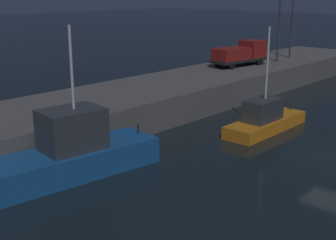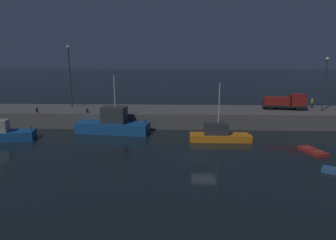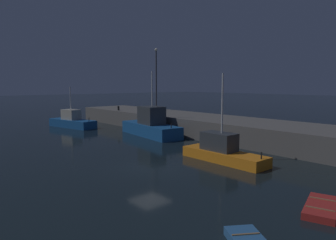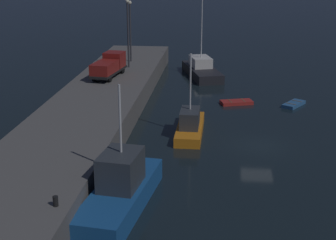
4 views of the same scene
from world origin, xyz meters
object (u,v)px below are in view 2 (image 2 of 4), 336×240
utility_truck (285,101)px  bollard_west (37,110)px  lamp_post_east (325,80)px  dockworker (312,102)px  fishing_boat_white (113,124)px  bollard_central (87,111)px  lamp_post_west (70,72)px  fishing_boat_orange (219,134)px  dinghy_orange_near (313,151)px

utility_truck → bollard_west: utility_truck is taller
lamp_post_east → dockworker: 4.29m
fishing_boat_white → utility_truck: fishing_boat_white is taller
dockworker → bollard_central: dockworker is taller
fishing_boat_white → lamp_post_west: bearing=137.5°
dockworker → bollard_west: 39.99m
lamp_post_east → utility_truck: bearing=165.9°
lamp_post_east → utility_truck: size_ratio=1.19×
lamp_post_west → bollard_west: size_ratio=14.62×
dockworker → fishing_boat_white: bearing=-166.0°
fishing_boat_orange → dinghy_orange_near: size_ratio=2.11×
dockworker → bollard_central: size_ratio=2.81×
lamp_post_west → dockworker: lamp_post_west is taller
lamp_post_west → fishing_boat_white: bearing=-42.5°
lamp_post_west → bollard_west: 7.55m
dockworker → bollard_west: bearing=-173.5°
fishing_boat_orange → dockworker: bearing=34.3°
dinghy_orange_near → bollard_west: 35.40m
lamp_post_east → bollard_central: size_ratio=13.70×
fishing_boat_orange → utility_truck: fishing_boat_orange is taller
utility_truck → fishing_boat_orange: bearing=-139.6°
lamp_post_west → lamp_post_east: lamp_post_west is taller
dinghy_orange_near → lamp_post_west: 34.57m
fishing_boat_white → bollard_west: 11.59m
fishing_boat_orange → utility_truck: 14.40m
utility_truck → bollard_west: 35.50m
dinghy_orange_near → utility_truck: bearing=83.9°
utility_truck → fishing_boat_white: bearing=-166.1°
bollard_central → fishing_boat_orange: bearing=-18.3°
dockworker → bollard_central: bearing=-172.0°
fishing_boat_orange → bollard_central: (-17.40, 5.76, 1.61)m
fishing_boat_white → dockworker: size_ratio=6.26×
lamp_post_west → dockworker: size_ratio=5.93×
lamp_post_west → bollard_central: lamp_post_west is taller
lamp_post_west → dinghy_orange_near: bearing=-25.4°
dockworker → bollard_central: (-32.59, -4.60, -0.61)m
lamp_post_west → bollard_central: (3.77, -4.66, -5.01)m
lamp_post_east → utility_truck: 5.91m
fishing_boat_orange → lamp_post_west: bearing=153.8°
utility_truck → bollard_west: bearing=-174.6°
fishing_boat_white → dinghy_orange_near: fishing_boat_white is taller
fishing_boat_white → dinghy_orange_near: 23.86m
dinghy_orange_near → lamp_post_east: 15.00m
bollard_west → dockworker: bearing=6.5°
lamp_post_east → bollard_central: 33.31m
fishing_boat_white → bollard_central: (-4.08, 2.53, 1.24)m
dinghy_orange_near → bollard_west: size_ratio=5.44×
fishing_boat_white → lamp_post_east: 29.78m
lamp_post_east → bollard_central: (-32.98, -2.23, -4.16)m
dockworker → bollard_west: dockworker is taller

